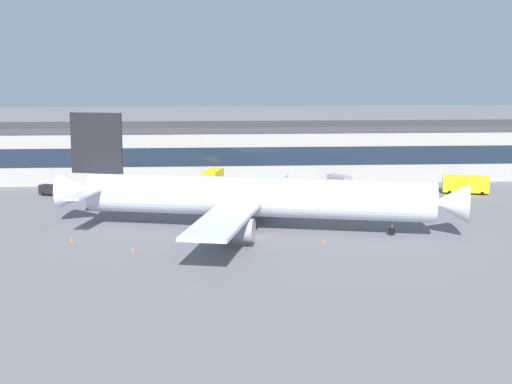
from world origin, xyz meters
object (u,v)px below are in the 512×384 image
traffic_cone_2 (133,249)px  belt_loader (56,190)px  fuel_truck (465,184)px  follow_me_car (107,188)px  catering_truck (213,180)px  traffic_cone_0 (71,240)px  traffic_cone_1 (324,241)px  crew_van (339,181)px  airliner (252,197)px

traffic_cone_2 → belt_loader: bearing=112.6°
fuel_truck → follow_me_car: size_ratio=1.84×
fuel_truck → catering_truck: bearing=173.6°
traffic_cone_0 → traffic_cone_1: traffic_cone_1 is taller
crew_van → traffic_cone_1: crew_van is taller
traffic_cone_0 → traffic_cone_2: bearing=-33.2°
follow_me_car → traffic_cone_0: follow_me_car is taller
catering_truck → crew_van: catering_truck is taller
fuel_truck → traffic_cone_1: size_ratio=13.86×
traffic_cone_2 → airliner: bearing=36.3°
traffic_cone_2 → follow_me_car: bearing=101.0°
fuel_truck → catering_truck: size_ratio=1.16×
traffic_cone_0 → traffic_cone_1: 34.95m
fuel_truck → traffic_cone_1: bearing=-130.9°
catering_truck → traffic_cone_2: (-11.11, -45.62, -2.01)m
belt_loader → traffic_cone_2: bearing=-67.4°
catering_truck → traffic_cone_2: catering_truck is taller
belt_loader → catering_truck: 29.21m
airliner → traffic_cone_2: bearing=-143.7°
crew_van → traffic_cone_2: bearing=-126.7°
follow_me_car → traffic_cone_1: (34.54, -41.35, -0.77)m
airliner → traffic_cone_2: 20.94m
airliner → catering_truck: airliner is taller
airliner → fuel_truck: size_ratio=6.85×
fuel_truck → follow_me_car: 66.97m
airliner → crew_van: airliner is taller
traffic_cone_2 → fuel_truck: bearing=34.7°
fuel_truck → traffic_cone_0: bearing=-152.8°
belt_loader → fuel_truck: 76.21m
traffic_cone_0 → fuel_truck: bearing=27.2°
catering_truck → traffic_cone_0: size_ratio=12.89×
follow_me_car → traffic_cone_0: 38.59m
follow_me_car → catering_truck: 19.83m
belt_loader → traffic_cone_0: bearing=-76.4°
airliner → catering_truck: 34.07m
airliner → crew_van: 40.81m
traffic_cone_0 → follow_me_car: bearing=89.6°
airliner → follow_me_car: (-25.12, 32.36, -3.84)m
follow_me_car → traffic_cone_2: bearing=-79.0°
fuel_truck → traffic_cone_2: size_ratio=15.73×
traffic_cone_2 → traffic_cone_1: bearing=6.8°
crew_van → catering_truck: bearing=-174.7°
airliner → follow_me_car: bearing=127.8°
crew_van → belt_loader: bearing=-174.9°
belt_loader → traffic_cone_1: (43.85, -40.00, -0.83)m
belt_loader → fuel_truck: bearing=-2.1°
belt_loader → traffic_cone_0: (9.01, -37.23, -0.86)m
catering_truck → crew_van: (24.62, 2.26, -0.83)m
airliner → traffic_cone_1: bearing=-43.7°
catering_truck → traffic_cone_1: (14.78, -42.54, -1.97)m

